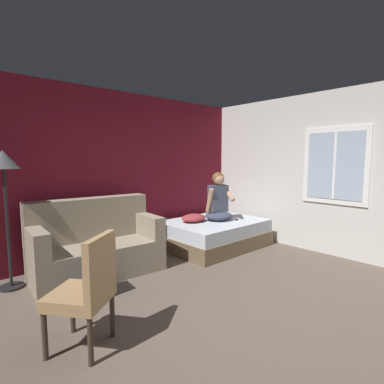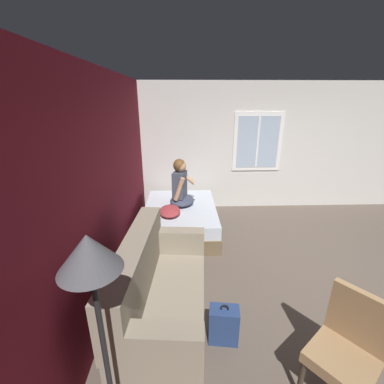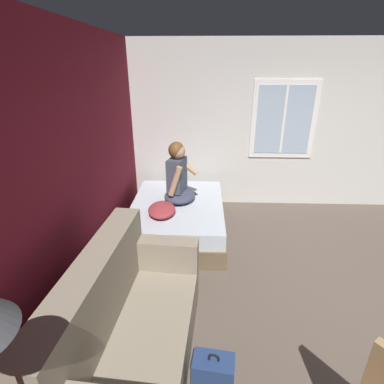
# 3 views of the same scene
# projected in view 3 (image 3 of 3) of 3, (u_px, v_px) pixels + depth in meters

# --- Properties ---
(ground_plane) EXTENTS (40.00, 40.00, 0.00)m
(ground_plane) POSITION_uv_depth(u_px,v_px,m) (369.00, 316.00, 3.01)
(ground_plane) COLOR brown
(wall_back_accent) EXTENTS (10.25, 0.16, 2.70)m
(wall_back_accent) POSITION_uv_depth(u_px,v_px,m) (56.00, 188.00, 2.57)
(wall_back_accent) COLOR maroon
(wall_back_accent) RESTS_ON ground
(wall_side_with_window) EXTENTS (0.19, 7.15, 2.70)m
(wall_side_with_window) POSITION_uv_depth(u_px,v_px,m) (305.00, 128.00, 4.95)
(wall_side_with_window) COLOR silver
(wall_side_with_window) RESTS_ON ground
(bed) EXTENTS (1.79, 1.34, 0.48)m
(bed) POSITION_uv_depth(u_px,v_px,m) (178.00, 218.00, 4.40)
(bed) COLOR brown
(bed) RESTS_ON ground
(couch) EXTENTS (1.76, 0.95, 1.04)m
(couch) POSITION_uv_depth(u_px,v_px,m) (128.00, 330.00, 2.37)
(couch) COLOR gray
(couch) RESTS_ON ground
(person_seated) EXTENTS (0.62, 0.56, 0.88)m
(person_seated) POSITION_uv_depth(u_px,v_px,m) (178.00, 178.00, 4.25)
(person_seated) COLOR #383D51
(person_seated) RESTS_ON bed
(backpack) EXTENTS (0.26, 0.32, 0.46)m
(backpack) POSITION_uv_depth(u_px,v_px,m) (213.00, 378.00, 2.22)
(backpack) COLOR navy
(backpack) RESTS_ON ground
(throw_pillow) EXTENTS (0.50, 0.39, 0.14)m
(throw_pillow) POSITION_uv_depth(u_px,v_px,m) (162.00, 210.00, 3.96)
(throw_pillow) COLOR #993338
(throw_pillow) RESTS_ON bed
(cell_phone) EXTENTS (0.16, 0.13, 0.01)m
(cell_phone) POSITION_uv_depth(u_px,v_px,m) (194.00, 193.00, 4.62)
(cell_phone) COLOR black
(cell_phone) RESTS_ON bed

